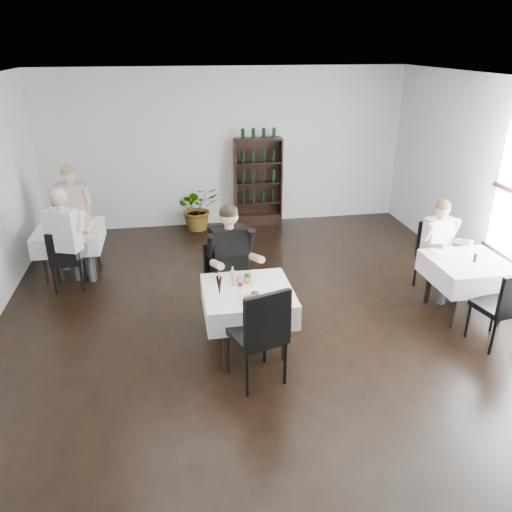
{
  "coord_description": "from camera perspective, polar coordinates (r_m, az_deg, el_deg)",
  "views": [
    {
      "loc": [
        -1.1,
        -5.1,
        3.44
      ],
      "look_at": [
        -0.17,
        0.2,
        1.1
      ],
      "focal_mm": 35.0,
      "sensor_mm": 36.0,
      "label": 1
    }
  ],
  "objects": [
    {
      "name": "plate_far",
      "position": [
        5.98,
        -1.3,
        -2.73
      ],
      "size": [
        0.36,
        0.36,
        0.09
      ],
      "color": "white",
      "rests_on": "main_table"
    },
    {
      "name": "right_chair_near",
      "position": [
        6.57,
        26.48,
        -4.92
      ],
      "size": [
        0.54,
        0.55,
        1.02
      ],
      "color": "black",
      "rests_on": "ground"
    },
    {
      "name": "pilsner_dark",
      "position": [
        5.62,
        -4.22,
        -3.46
      ],
      "size": [
        0.07,
        0.07,
        0.3
      ],
      "color": "black",
      "rests_on": "main_table"
    },
    {
      "name": "potted_tree",
      "position": [
        9.78,
        -6.66,
        5.48
      ],
      "size": [
        0.9,
        0.81,
        0.87
      ],
      "primitive_type": "imported",
      "rotation": [
        0.0,
        0.0,
        0.19
      ],
      "color": "#265D1F",
      "rests_on": "ground"
    },
    {
      "name": "pilsner_lager",
      "position": [
        5.82,
        -2.67,
        -2.6
      ],
      "size": [
        0.06,
        0.06,
        0.26
      ],
      "color": "gold",
      "rests_on": "main_table"
    },
    {
      "name": "diner_main",
      "position": [
        6.22,
        -2.8,
        -0.2
      ],
      "size": [
        0.66,
        0.69,
        1.61
      ],
      "color": "#414149",
      "rests_on": "ground"
    },
    {
      "name": "plate_near",
      "position": [
        5.58,
        -0.45,
        -4.79
      ],
      "size": [
        0.29,
        0.29,
        0.08
      ],
      "color": "white",
      "rests_on": "main_table"
    },
    {
      "name": "main_chair_near",
      "position": [
        5.24,
        0.54,
        -8.52
      ],
      "size": [
        0.66,
        0.67,
        1.15
      ],
      "color": "black",
      "rests_on": "ground"
    },
    {
      "name": "main_table",
      "position": [
        5.88,
        -0.94,
        -5.11
      ],
      "size": [
        1.03,
        1.03,
        0.77
      ],
      "color": "black",
      "rests_on": "ground"
    },
    {
      "name": "room_shell",
      "position": [
        5.56,
        2.05,
        3.12
      ],
      "size": [
        9.0,
        9.0,
        9.0
      ],
      "color": "black",
      "rests_on": "ground"
    },
    {
      "name": "left_chair_near",
      "position": [
        7.74,
        -20.89,
        -0.07
      ],
      "size": [
        0.44,
        0.44,
        0.95
      ],
      "color": "black",
      "rests_on": "ground"
    },
    {
      "name": "left_chair_far",
      "position": [
        8.9,
        -20.68,
        3.53
      ],
      "size": [
        0.56,
        0.56,
        1.09
      ],
      "color": "black",
      "rests_on": "ground"
    },
    {
      "name": "coke_bottle",
      "position": [
        5.75,
        -1.8,
        -3.04
      ],
      "size": [
        0.06,
        0.06,
        0.24
      ],
      "color": "silver",
      "rests_on": "main_table"
    },
    {
      "name": "main_chair_far",
      "position": [
        6.51,
        -3.42,
        -2.33
      ],
      "size": [
        0.64,
        0.64,
        1.06
      ],
      "color": "black",
      "rests_on": "ground"
    },
    {
      "name": "diner_left_far",
      "position": [
        8.61,
        -20.35,
        5.2
      ],
      "size": [
        0.66,
        0.68,
        1.62
      ],
      "color": "#414149",
      "rests_on": "ground"
    },
    {
      "name": "left_table",
      "position": [
        8.26,
        -20.52,
        2.02
      ],
      "size": [
        0.98,
        0.98,
        0.77
      ],
      "color": "black",
      "rests_on": "ground"
    },
    {
      "name": "right_chair_far",
      "position": [
        7.74,
        19.79,
        0.46
      ],
      "size": [
        0.5,
        0.5,
        1.03
      ],
      "color": "black",
      "rests_on": "ground"
    },
    {
      "name": "pepper_mill",
      "position": [
        7.1,
        23.76,
        -0.19
      ],
      "size": [
        0.05,
        0.05,
        0.1
      ],
      "primitive_type": "cylinder",
      "rotation": [
        0.0,
        0.0,
        0.13
      ],
      "color": "black",
      "rests_on": "right_table"
    },
    {
      "name": "napkin_cutlery",
      "position": [
        5.62,
        1.7,
        -4.71
      ],
      "size": [
        0.22,
        0.22,
        0.02
      ],
      "color": "black",
      "rests_on": "main_table"
    },
    {
      "name": "diner_right_far",
      "position": [
        7.48,
        20.42,
        1.55
      ],
      "size": [
        0.58,
        0.61,
        1.42
      ],
      "color": "#414149",
      "rests_on": "ground"
    },
    {
      "name": "diner_left_near",
      "position": [
        7.62,
        -20.75,
        2.63
      ],
      "size": [
        0.69,
        0.73,
        1.58
      ],
      "color": "#414149",
      "rests_on": "ground"
    },
    {
      "name": "wine_shelf",
      "position": [
        9.91,
        0.25,
        8.36
      ],
      "size": [
        0.9,
        0.28,
        1.75
      ],
      "color": "black",
      "rests_on": "ground"
    },
    {
      "name": "right_table",
      "position": [
        7.17,
        23.04,
        -1.59
      ],
      "size": [
        0.98,
        0.98,
        0.77
      ],
      "color": "black",
      "rests_on": "ground"
    }
  ]
}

